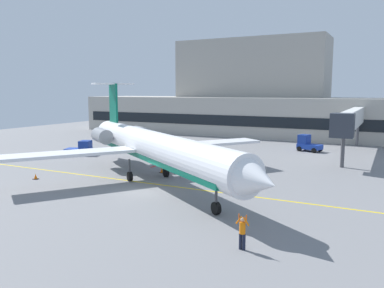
# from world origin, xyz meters

# --- Properties ---
(ground) EXTENTS (120.00, 120.00, 0.11)m
(ground) POSITION_xyz_m (-0.00, 0.00, -0.05)
(ground) COLOR slate
(terminal_building) EXTENTS (68.69, 15.72, 18.96)m
(terminal_building) POSITION_xyz_m (-7.99, 48.24, 6.77)
(terminal_building) COLOR #ADA89E
(terminal_building) RESTS_ON ground
(jet_bridge_west) EXTENTS (2.40, 23.33, 6.24)m
(jet_bridge_west) POSITION_xyz_m (13.67, 27.57, 4.87)
(jet_bridge_west) COLOR silver
(jet_bridge_west) RESTS_ON ground
(regional_jet) EXTENTS (30.80, 24.30, 9.58)m
(regional_jet) POSITION_xyz_m (-1.91, 3.77, 3.35)
(regional_jet) COLOR white
(regional_jet) RESTS_ON ground
(baggage_tug) EXTENTS (2.99, 4.02, 1.83)m
(baggage_tug) POSITION_xyz_m (-2.67, 13.73, 0.85)
(baggage_tug) COLOR #19389E
(baggage_tug) RESTS_ON ground
(pushback_tractor) EXTENTS (3.65, 2.88, 2.35)m
(pushback_tractor) POSITION_xyz_m (7.78, 29.85, 1.04)
(pushback_tractor) COLOR #19389E
(pushback_tractor) RESTS_ON ground
(belt_loader) EXTENTS (3.94, 3.11, 1.91)m
(belt_loader) POSITION_xyz_m (-19.12, 12.64, 0.89)
(belt_loader) COLOR #19389E
(belt_loader) RESTS_ON ground
(marshaller) EXTENTS (0.83, 0.34, 2.00)m
(marshaller) POSITION_xyz_m (11.65, -7.94, 1.03)
(marshaller) COLOR #191E33
(marshaller) RESTS_ON ground
(safety_cone_alpha) EXTENTS (0.47, 0.47, 0.55)m
(safety_cone_alpha) POSITION_xyz_m (0.74, 7.58, 0.25)
(safety_cone_alpha) COLOR orange
(safety_cone_alpha) RESTS_ON ground
(safety_cone_bravo) EXTENTS (0.47, 0.47, 0.55)m
(safety_cone_bravo) POSITION_xyz_m (-2.98, 7.37, 0.25)
(safety_cone_bravo) COLOR orange
(safety_cone_bravo) RESTS_ON ground
(safety_cone_charlie) EXTENTS (0.47, 0.47, 0.55)m
(safety_cone_charlie) POSITION_xyz_m (-12.43, -0.94, 0.25)
(safety_cone_charlie) COLOR orange
(safety_cone_charlie) RESTS_ON ground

